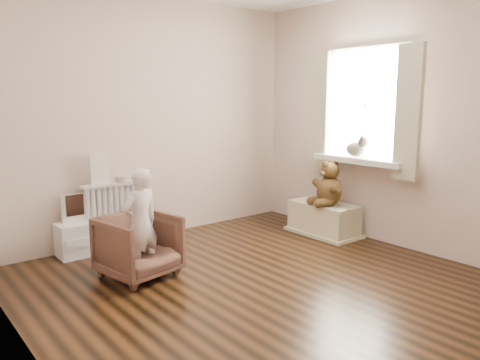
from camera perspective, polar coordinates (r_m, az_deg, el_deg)
floor at (r=4.02m, az=2.41°, el=-12.44°), size 3.60×3.60×0.01m
back_wall at (r=5.21m, az=-10.73°, el=7.27°), size 3.60×0.02×2.60m
left_wall at (r=2.87m, az=-25.63°, el=4.39°), size 0.02×3.60×2.60m
right_wall at (r=5.09m, az=18.09°, el=6.89°), size 0.02×3.60×2.60m
window at (r=5.22m, az=15.16°, el=8.75°), size 0.03×0.90×1.10m
window_sill at (r=5.19m, az=14.28°, el=2.36°), size 0.22×1.10×0.06m
curtain_left at (r=4.81m, az=19.86°, el=7.72°), size 0.06×0.26×1.30m
curtain_right at (r=5.50m, az=9.60°, el=8.37°), size 0.06×0.26×1.30m
radiator at (r=5.00m, az=-15.13°, el=-3.57°), size 0.64×0.12×0.68m
paper_doll at (r=4.86m, az=-16.77°, el=1.32°), size 0.19×0.02×0.32m
tin_a at (r=4.97m, az=-14.38°, el=0.10°), size 0.10×0.10×0.06m
toy_vanity at (r=4.86m, az=-19.22°, el=-5.57°), size 0.39×0.28×0.61m
armchair at (r=4.16m, az=-12.23°, el=-7.88°), size 0.68×0.69×0.54m
child at (r=4.06m, az=-12.03°, el=-5.13°), size 0.38×0.28×0.94m
toy_bench at (r=5.41m, az=10.19°, el=-4.43°), size 0.40×0.76×0.36m
teddy_bear at (r=5.25m, az=10.88°, el=0.36°), size 0.45×0.39×0.48m
plush_cat at (r=5.19m, az=13.95°, el=3.82°), size 0.26×0.32×0.24m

